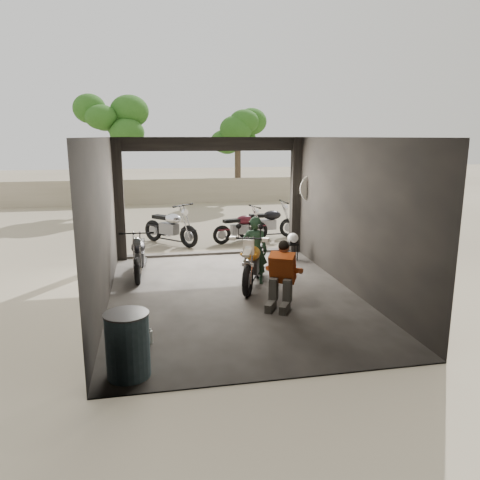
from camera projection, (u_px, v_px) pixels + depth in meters
name	position (u px, v px, depth m)	size (l,w,h in m)	color
ground	(233.00, 296.00, 9.65)	(80.00, 80.00, 0.00)	#7A6D56
garage	(229.00, 230.00, 9.89)	(7.00, 7.13, 3.20)	#2D2B28
boundary_wall	(182.00, 191.00, 22.92)	(18.00, 0.30, 1.20)	gray
tree_left	(113.00, 118.00, 20.18)	(2.20, 2.20, 5.60)	#382B1E
tree_right	(238.00, 129.00, 22.81)	(2.20, 2.20, 5.00)	#382B1E
main_bike	(253.00, 259.00, 10.12)	(0.76, 1.85, 1.23)	#F0E4CB
left_bike	(139.00, 252.00, 10.90)	(0.70, 1.70, 1.15)	black
outside_bike_a	(170.00, 224.00, 14.10)	(0.77, 1.88, 1.27)	black
outside_bike_b	(241.00, 225.00, 14.41)	(0.67, 1.63, 1.11)	#48111B
outside_bike_c	(268.00, 220.00, 14.94)	(0.73, 1.76, 1.19)	black
rider	(255.00, 251.00, 10.27)	(0.56, 0.37, 1.53)	#172F20
mechanic	(281.00, 277.00, 8.83)	(0.63, 0.86, 1.24)	#DD581D
stool	(291.00, 246.00, 12.33)	(0.34, 0.34, 0.47)	black
helmet	(293.00, 238.00, 12.24)	(0.29, 0.31, 0.28)	white
oil_drum	(128.00, 346.00, 6.30)	(0.59, 0.59, 0.91)	slate
sign_post	(313.00, 202.00, 12.52)	(0.75, 0.08, 2.24)	black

